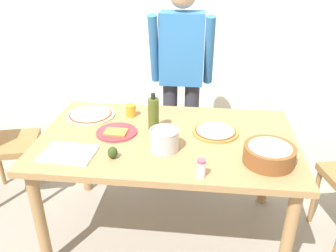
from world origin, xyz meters
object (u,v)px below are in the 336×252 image
Objects in this scene: cup_orange at (131,110)px; avocado at (113,153)px; person_cook at (181,72)px; popcorn_bowl at (269,153)px; pizza_cooked_on_tray at (215,131)px; plate_with_slice at (117,132)px; dining_table at (167,149)px; cutting_board_white at (69,153)px; pizza_raw_on_board at (91,115)px; olive_oil_bottle at (153,114)px; steel_pot at (164,139)px; salt_shaker at (201,169)px.

cup_orange is 1.21× the size of avocado.
popcorn_bowl is at bearing -60.66° from person_cook.
popcorn_bowl reaches higher than pizza_cooked_on_tray.
plate_with_slice is at bearing 165.12° from popcorn_bowl.
dining_table is 0.61m from cutting_board_white.
popcorn_bowl is (1.16, -0.48, 0.05)m from pizza_raw_on_board.
pizza_raw_on_board is at bearing 160.54° from olive_oil_bottle.
olive_oil_bottle is 1.48× the size of steel_pot.
olive_oil_bottle is at bearing -46.11° from cup_orange.
avocado is at bearing -80.00° from plate_with_slice.
dining_table is 0.33m from pizza_cooked_on_tray.
pizza_raw_on_board is 0.89m from pizza_cooked_on_tray.
avocado is at bearing -155.29° from steel_pot.
salt_shaker is 0.35× the size of cutting_board_white.
avocado is (0.30, -0.53, 0.03)m from pizza_raw_on_board.
dining_table is 6.15× the size of plate_with_slice.
pizza_raw_on_board is 0.51m from cutting_board_white.
cutting_board_white is (-0.44, -0.35, -0.11)m from olive_oil_bottle.
plate_with_slice reaches higher than pizza_cooked_on_tray.
olive_oil_bottle is 0.85× the size of cutting_board_white.
cup_orange is (-0.28, 0.43, -0.02)m from steel_pot.
olive_oil_bottle is 0.26m from steel_pot.
olive_oil_bottle is at bearing 63.43° from avocado.
pizza_cooked_on_tray is 1.70× the size of steel_pot.
olive_oil_bottle is (-0.10, 0.08, 0.20)m from dining_table.
person_cook is 5.40× the size of cutting_board_white.
popcorn_bowl is 2.64× the size of salt_shaker.
person_cook is at bearing 87.74° from dining_table.
pizza_cooked_on_tray is at bearing 131.57° from popcorn_bowl.
cup_orange is 0.28× the size of cutting_board_white.
pizza_raw_on_board reaches higher than dining_table.
popcorn_bowl is 0.86m from avocado.
popcorn_bowl is at bearing -30.21° from cup_orange.
dining_table is at bearing -1.72° from plate_with_slice.
person_cook is 0.81m from pizza_raw_on_board.
olive_oil_bottle reaches higher than pizza_cooked_on_tray.
pizza_raw_on_board is at bearing 119.34° from avocado.
dining_table is 0.63m from pizza_raw_on_board.
pizza_cooked_on_tray is 0.98× the size of cutting_board_white.
salt_shaker is at bearing -14.92° from avocado.
person_cook is 1.18m from cutting_board_white.
popcorn_bowl reaches higher than avocado.
pizza_cooked_on_tray is at bearing -17.68° from cup_orange.
salt_shaker is 0.51m from avocado.
avocado is (-0.86, -0.05, -0.03)m from popcorn_bowl.
pizza_cooked_on_tray is 0.68m from avocado.
salt_shaker is at bearing -57.11° from olive_oil_bottle.
pizza_raw_on_board is 4.82× the size of avocado.
popcorn_bowl is 1.09× the size of olive_oil_bottle.
person_cook is 23.14× the size of avocado.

